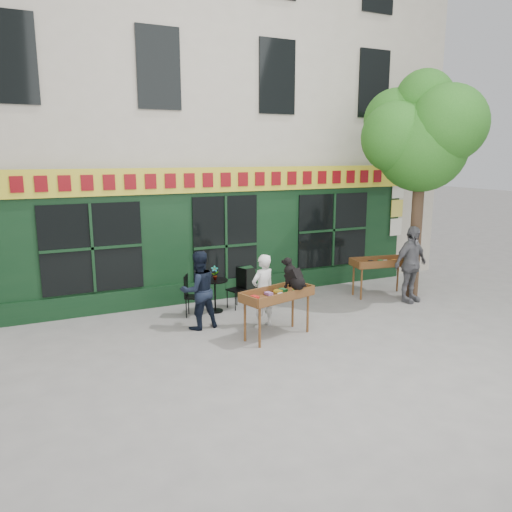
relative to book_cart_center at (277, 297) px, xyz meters
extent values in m
plane|color=slate|center=(0.11, 0.68, -0.82)|extent=(80.00, 80.00, 0.00)
cube|color=beige|center=(0.11, 6.68, 4.18)|extent=(14.00, 7.00, 10.00)
cube|color=black|center=(0.11, 3.10, 0.78)|extent=(11.00, 0.16, 3.20)
cube|color=yellow|center=(0.11, 2.98, 2.18)|extent=(11.00, 0.06, 0.60)
cube|color=maroon|center=(0.11, 2.94, 2.18)|extent=(9.60, 0.03, 0.34)
cube|color=black|center=(0.11, 3.00, -0.57)|extent=(11.00, 0.10, 0.50)
cube|color=black|center=(0.11, 3.00, 0.53)|extent=(1.70, 0.05, 2.50)
cube|color=black|center=(-3.09, 3.00, 0.73)|extent=(2.20, 0.05, 2.00)
cube|color=black|center=(3.31, 3.00, 0.73)|extent=(2.20, 0.05, 2.00)
cube|color=silver|center=(5.51, 2.98, 0.68)|extent=(0.42, 0.02, 0.50)
cube|color=#E5D14C|center=(5.51, 2.98, 1.23)|extent=(0.42, 0.02, 0.50)
cube|color=silver|center=(5.51, 2.98, 1.78)|extent=(0.42, 0.02, 0.50)
cylinder|color=#382619|center=(4.41, 0.98, 0.98)|extent=(0.28, 0.28, 3.60)
sphere|color=#1B5C15|center=(4.41, 0.98, 2.98)|extent=(2.20, 2.20, 2.20)
sphere|color=#1B5C15|center=(5.11, 1.28, 3.28)|extent=(1.80, 1.80, 1.80)
sphere|color=#1B5C15|center=(3.81, 1.18, 3.18)|extent=(1.70, 1.70, 1.70)
sphere|color=#1B5C15|center=(4.61, 0.38, 3.48)|extent=(1.80, 1.80, 1.80)
sphere|color=#1B5C15|center=(4.11, 1.58, 3.58)|extent=(1.60, 1.60, 1.60)
sphere|color=#1B5C15|center=(4.51, 1.08, 4.08)|extent=(1.40, 1.40, 1.40)
cylinder|color=brown|center=(-0.57, -0.38, -0.42)|extent=(0.05, 0.05, 0.80)
cylinder|color=brown|center=(0.68, -0.04, -0.42)|extent=(0.05, 0.05, 0.80)
cylinder|color=brown|center=(-0.68, 0.04, -0.42)|extent=(0.05, 0.05, 0.80)
cylinder|color=brown|center=(0.57, 0.38, -0.42)|extent=(0.05, 0.05, 0.80)
cube|color=brown|center=(0.00, 0.00, 0.00)|extent=(1.60, 0.95, 0.05)
cube|color=brown|center=(0.07, -0.28, 0.08)|extent=(1.46, 0.43, 0.18)
cube|color=brown|center=(-0.07, 0.28, 0.08)|extent=(1.46, 0.43, 0.18)
cube|color=brown|center=(0.00, 0.00, 0.06)|extent=(1.36, 0.72, 0.06)
imported|color=white|center=(0.00, 0.65, -0.04)|extent=(0.65, 0.51, 1.57)
cylinder|color=brown|center=(3.13, 1.41, -0.42)|extent=(0.05, 0.05, 0.80)
cylinder|color=brown|center=(4.41, 1.19, -0.42)|extent=(0.05, 0.05, 0.80)
cylinder|color=brown|center=(3.20, 1.84, -0.42)|extent=(0.05, 0.05, 0.80)
cylinder|color=brown|center=(4.48, 1.63, -0.42)|extent=(0.05, 0.05, 0.80)
cube|color=brown|center=(3.81, 1.52, 0.00)|extent=(1.57, 0.82, 0.05)
cube|color=brown|center=(3.76, 1.23, 0.08)|extent=(1.49, 0.28, 0.18)
cube|color=brown|center=(3.85, 1.80, 0.08)|extent=(1.49, 0.28, 0.18)
cube|color=brown|center=(3.81, 1.52, 0.06)|extent=(1.35, 0.61, 0.06)
imported|color=#5D5D62|center=(4.11, 0.77, 0.13)|extent=(1.18, 0.66, 1.90)
cylinder|color=black|center=(-0.55, 2.05, -0.80)|extent=(0.36, 0.36, 0.03)
cylinder|color=black|center=(-0.55, 2.05, -0.44)|extent=(0.04, 0.04, 0.72)
cylinder|color=black|center=(-0.55, 2.05, -0.07)|extent=(0.60, 0.60, 0.03)
cube|color=black|center=(-1.10, 1.95, -0.37)|extent=(0.49, 0.49, 0.03)
cube|color=black|center=(-1.25, 2.03, -0.12)|extent=(0.19, 0.33, 0.50)
cylinder|color=black|center=(-1.04, 1.75, -0.60)|extent=(0.02, 0.02, 0.44)
cylinder|color=black|center=(-0.90, 2.02, -0.60)|extent=(0.02, 0.02, 0.44)
cylinder|color=black|center=(-1.30, 1.89, -0.60)|extent=(0.02, 0.02, 0.44)
cylinder|color=black|center=(-1.16, 2.16, -0.60)|extent=(0.02, 0.02, 0.44)
cube|color=black|center=(0.00, 2.10, -0.37)|extent=(0.45, 0.45, 0.03)
cube|color=black|center=(0.16, 2.15, -0.12)|extent=(0.13, 0.35, 0.50)
cylinder|color=black|center=(-0.19, 2.20, -0.60)|extent=(0.02, 0.02, 0.44)
cylinder|color=black|center=(-0.10, 1.92, -0.60)|extent=(0.02, 0.02, 0.44)
cylinder|color=black|center=(0.10, 2.29, -0.60)|extent=(0.02, 0.02, 0.44)
cylinder|color=black|center=(0.19, 2.01, -0.60)|extent=(0.02, 0.02, 0.44)
imported|color=gray|center=(-0.55, 2.05, 0.11)|extent=(0.19, 0.15, 0.33)
imported|color=black|center=(-1.25, 1.15, 0.00)|extent=(0.87, 0.72, 1.65)
cube|color=black|center=(0.69, 2.88, -0.42)|extent=(0.58, 0.28, 0.79)
cube|color=black|center=(0.69, 2.86, -0.42)|extent=(0.48, 0.25, 0.65)
camera|label=1|loc=(-4.45, -8.43, 2.78)|focal=35.00mm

